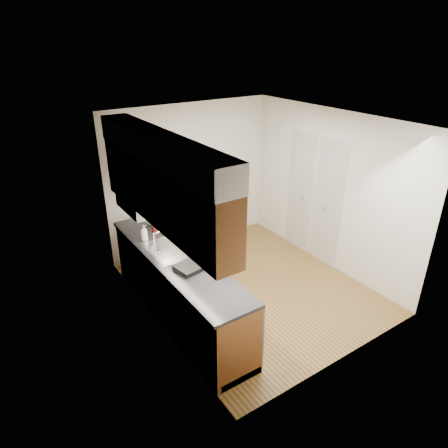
% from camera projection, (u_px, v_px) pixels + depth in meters
% --- Properties ---
extents(floor, '(3.50, 3.50, 0.00)m').
position_uv_depth(floor, '(251.00, 288.00, 6.03)').
color(floor, olive).
rests_on(floor, ground).
extents(ceiling, '(3.50, 3.50, 0.00)m').
position_uv_depth(ceiling, '(256.00, 120.00, 4.95)').
color(ceiling, white).
rests_on(ceiling, wall_left).
extents(wall_left, '(0.02, 3.50, 2.50)m').
position_uv_depth(wall_left, '(153.00, 241.00, 4.74)').
color(wall_left, silver).
rests_on(wall_left, floor).
extents(wall_right, '(0.02, 3.50, 2.50)m').
position_uv_depth(wall_right, '(329.00, 191.00, 6.24)').
color(wall_right, silver).
rests_on(wall_right, floor).
extents(wall_back, '(3.00, 0.02, 2.50)m').
position_uv_depth(wall_back, '(191.00, 178.00, 6.80)').
color(wall_back, silver).
rests_on(wall_back, floor).
extents(counter, '(0.64, 2.80, 1.30)m').
position_uv_depth(counter, '(179.00, 286.00, 5.22)').
color(counter, brown).
rests_on(counter, floor).
extents(upper_cabinets, '(0.47, 2.80, 1.21)m').
position_uv_depth(upper_cabinets, '(160.00, 181.00, 4.56)').
color(upper_cabinets, brown).
rests_on(upper_cabinets, wall_left).
extents(closet_door, '(0.02, 1.22, 2.05)m').
position_uv_depth(closet_door, '(314.00, 198.00, 6.56)').
color(closet_door, silver).
rests_on(closet_door, wall_right).
extents(floor_mat, '(0.77, 0.97, 0.02)m').
position_uv_depth(floor_mat, '(207.00, 295.00, 5.85)').
color(floor_mat, '#5F5F61').
rests_on(floor_mat, floor).
extents(person, '(0.45, 0.66, 1.85)m').
position_uv_depth(person, '(206.00, 239.00, 5.44)').
color(person, '#93B0B3').
rests_on(person, floor_mat).
extents(soap_bottle_a, '(0.13, 0.13, 0.24)m').
position_uv_depth(soap_bottle_a, '(144.00, 233.00, 5.34)').
color(soap_bottle_a, silver).
rests_on(soap_bottle_a, counter).
extents(soap_bottle_b, '(0.10, 0.10, 0.19)m').
position_uv_depth(soap_bottle_b, '(163.00, 226.00, 5.60)').
color(soap_bottle_b, silver).
rests_on(soap_bottle_b, counter).
extents(soap_bottle_c, '(0.17, 0.17, 0.16)m').
position_uv_depth(soap_bottle_c, '(150.00, 220.00, 5.81)').
color(soap_bottle_c, silver).
rests_on(soap_bottle_c, counter).
extents(soda_can, '(0.10, 0.10, 0.13)m').
position_uv_depth(soda_can, '(154.00, 229.00, 5.57)').
color(soda_can, '#A0241B').
rests_on(soda_can, counter).
extents(steel_can, '(0.09, 0.09, 0.13)m').
position_uv_depth(steel_can, '(169.00, 230.00, 5.55)').
color(steel_can, '#A5A5AA').
rests_on(steel_can, counter).
extents(dish_rack, '(0.38, 0.34, 0.05)m').
position_uv_depth(dish_rack, '(191.00, 267.00, 4.74)').
color(dish_rack, black).
rests_on(dish_rack, counter).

